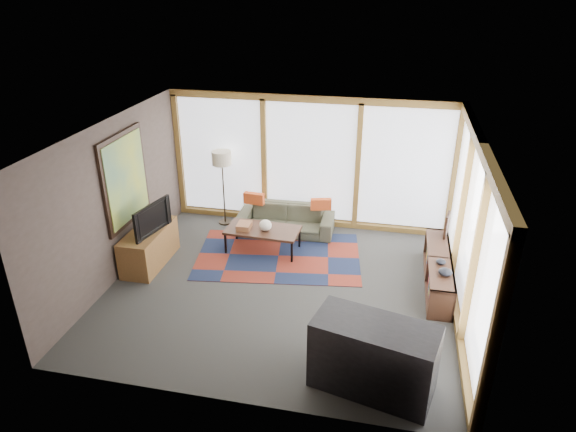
% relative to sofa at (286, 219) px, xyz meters
% --- Properties ---
extents(ground, '(5.50, 5.50, 0.00)m').
position_rel_sofa_xyz_m(ground, '(0.38, -1.95, -0.27)').
color(ground, '#31312F').
rests_on(ground, ground).
extents(room_envelope, '(5.52, 5.02, 2.62)m').
position_rel_sofa_xyz_m(room_envelope, '(0.87, -1.39, 1.27)').
color(room_envelope, '#423630').
rests_on(room_envelope, ground).
extents(rug, '(3.11, 2.24, 0.01)m').
position_rel_sofa_xyz_m(rug, '(0.08, -0.96, -0.26)').
color(rug, maroon).
rests_on(rug, ground).
extents(sofa, '(1.87, 0.78, 0.54)m').
position_rel_sofa_xyz_m(sofa, '(0.00, 0.00, 0.00)').
color(sofa, '#373A2A').
rests_on(sofa, ground).
extents(pillow_left, '(0.41, 0.15, 0.22)m').
position_rel_sofa_xyz_m(pillow_left, '(-0.64, 0.02, 0.38)').
color(pillow_left, '#BF461C').
rests_on(pillow_left, sofa).
extents(pillow_right, '(0.41, 0.21, 0.21)m').
position_rel_sofa_xyz_m(pillow_right, '(0.68, 0.03, 0.38)').
color(pillow_right, '#BF461C').
rests_on(pillow_right, sofa).
extents(floor_lamp, '(0.38, 0.38, 1.52)m').
position_rel_sofa_xyz_m(floor_lamp, '(-1.29, 0.15, 0.49)').
color(floor_lamp, '#2E2418').
rests_on(floor_lamp, ground).
extents(coffee_table, '(1.34, 0.72, 0.44)m').
position_rel_sofa_xyz_m(coffee_table, '(-0.25, -0.81, -0.05)').
color(coffee_table, '#2F2013').
rests_on(coffee_table, ground).
extents(book_stack, '(0.25, 0.31, 0.10)m').
position_rel_sofa_xyz_m(book_stack, '(-0.58, -0.86, 0.22)').
color(book_stack, brown).
rests_on(book_stack, coffee_table).
extents(vase, '(0.26, 0.26, 0.20)m').
position_rel_sofa_xyz_m(vase, '(-0.19, -0.85, 0.27)').
color(vase, silver).
rests_on(vase, coffee_table).
extents(bookshelf, '(0.37, 2.04, 0.51)m').
position_rel_sofa_xyz_m(bookshelf, '(2.81, -1.32, -0.02)').
color(bookshelf, '#2F2013').
rests_on(bookshelf, ground).
extents(bowl_a, '(0.22, 0.22, 0.10)m').
position_rel_sofa_xyz_m(bowl_a, '(2.85, -1.85, 0.29)').
color(bowl_a, black).
rests_on(bowl_a, bookshelf).
extents(bowl_b, '(0.19, 0.19, 0.08)m').
position_rel_sofa_xyz_m(bowl_b, '(2.80, -1.53, 0.28)').
color(bowl_b, black).
rests_on(bowl_b, bookshelf).
extents(shelf_picture, '(0.11, 0.32, 0.41)m').
position_rel_sofa_xyz_m(shelf_picture, '(2.93, -0.54, 0.45)').
color(shelf_picture, black).
rests_on(shelf_picture, bookshelf).
extents(tv_console, '(0.54, 1.28, 0.64)m').
position_rel_sofa_xyz_m(tv_console, '(-2.06, -1.66, 0.05)').
color(tv_console, brown).
rests_on(tv_console, ground).
extents(television, '(0.31, 0.92, 0.53)m').
position_rel_sofa_xyz_m(television, '(-1.98, -1.70, 0.64)').
color(television, black).
rests_on(television, tv_console).
extents(bar_counter, '(1.57, 1.00, 0.92)m').
position_rel_sofa_xyz_m(bar_counter, '(1.92, -3.85, 0.19)').
color(bar_counter, black).
rests_on(bar_counter, ground).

